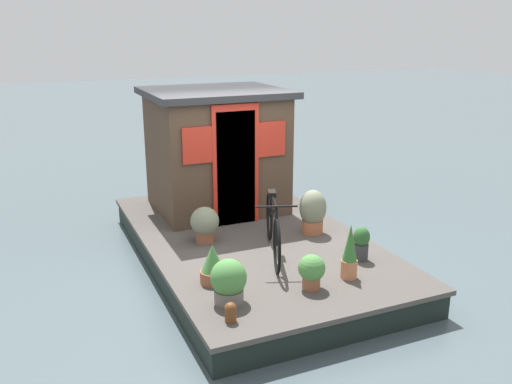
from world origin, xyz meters
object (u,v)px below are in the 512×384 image
Objects in this scene: potted_plant_thyme at (350,253)px; potted_plant_geranium at (361,243)px; houseboat_cabin at (216,149)px; bicycle at (273,227)px; potted_plant_sage at (312,270)px; potted_plant_fern at (213,265)px; mooring_bollard at (231,312)px; potted_plant_basil at (229,281)px; potted_plant_lavender at (205,223)px; potted_plant_ivy at (313,211)px.

potted_plant_geranium is at bearing -47.87° from potted_plant_thyme.
houseboat_cabin reaches higher than potted_plant_geranium.
bicycle reaches higher than potted_plant_geranium.
houseboat_cabin is 3.26m from potted_plant_sage.
houseboat_cabin reaches higher than potted_plant_thyme.
potted_plant_fern reaches higher than mooring_bollard.
mooring_bollard is (-0.39, 0.13, -0.14)m from potted_plant_basil.
potted_plant_basil reaches higher than potted_plant_geranium.
houseboat_cabin reaches higher than mooring_bollard.
potted_plant_ivy reaches higher than potted_plant_lavender.
potted_plant_fern is 0.74× the size of potted_plant_ivy.
potted_plant_fern is (-1.23, 0.31, -0.05)m from potted_plant_lavender.
mooring_bollard is (-2.12, 0.44, -0.16)m from potted_plant_lavender.
houseboat_cabin is 3.76m from mooring_bollard.
houseboat_cabin is 2.87m from potted_plant_fern.
potted_plant_thyme is at bearing -83.10° from potted_plant_sage.
potted_plant_geranium is at bearing -160.72° from houseboat_cabin.
potted_plant_geranium is at bearing -174.88° from potted_plant_ivy.
bicycle is at bearing -64.29° from potted_plant_fern.
potted_plant_geranium is (-2.73, -0.95, -0.74)m from houseboat_cabin.
potted_plant_geranium reaches higher than potted_plant_sage.
potted_plant_sage is 0.97m from potted_plant_basil.
houseboat_cabin is 2.98m from potted_plant_geranium.
potted_plant_ivy is (1.46, -0.33, 0.01)m from potted_plant_thyme.
potted_plant_thyme reaches higher than mooring_bollard.
potted_plant_geranium is 1.97m from potted_plant_basil.
potted_plant_lavender reaches higher than potted_plant_fern.
potted_plant_lavender is (0.75, 0.67, -0.11)m from bicycle.
mooring_bollard is at bearing 110.27° from potted_plant_geranium.
mooring_bollard is (-0.31, 1.10, -0.11)m from potted_plant_sage.
potted_plant_lavender reaches higher than potted_plant_basil.
potted_plant_geranium is at bearing -79.05° from potted_plant_basil.
houseboat_cabin is 10.22× the size of mooring_bollard.
potted_plant_basil is (0.01, 1.51, -0.07)m from potted_plant_thyme.
potted_plant_thyme reaches higher than potted_plant_geranium.
potted_plant_ivy is at bearing -46.92° from mooring_bollard.
potted_plant_geranium is 2.12m from potted_plant_lavender.
houseboat_cabin is 1.97m from potted_plant_ivy.
potted_plant_thyme reaches higher than potted_plant_sage.
bicycle reaches higher than potted_plant_thyme.
potted_plant_sage is 1.15m from mooring_bollard.
potted_plant_sage is at bearing 179.75° from houseboat_cabin.
potted_plant_sage is 0.61× the size of potted_plant_thyme.
potted_plant_thyme is at bearing -109.01° from potted_plant_fern.
houseboat_cabin is 1.67m from potted_plant_lavender.
potted_plant_sage is at bearing -94.53° from potted_plant_basil.
potted_plant_sage is at bearing 150.34° from potted_plant_ivy.
bicycle is 3.77× the size of potted_plant_geranium.
potted_plant_thyme is 1.36× the size of potted_plant_basil.
potted_plant_ivy is at bearing -152.52° from houseboat_cabin.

